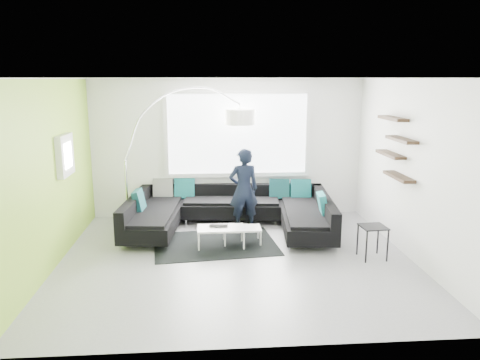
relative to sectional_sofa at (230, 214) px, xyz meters
name	(u,v)px	position (x,y,z in m)	size (l,w,h in m)	color
ground	(236,259)	(0.02, -1.37, -0.35)	(5.50, 5.50, 0.00)	gray
room_shell	(237,144)	(0.06, -1.16, 1.46)	(5.54, 5.04, 2.82)	white
sectional_sofa	(230,214)	(0.00, 0.00, 0.00)	(3.88, 2.62, 0.79)	black
rug	(215,244)	(-0.29, -0.65, -0.34)	(2.07, 1.50, 0.01)	black
coffee_table	(232,235)	(-0.01, -0.70, -0.18)	(1.02, 0.59, 0.33)	silver
arc_lamp	(125,161)	(-1.90, 0.26, 0.98)	(2.48, 0.79, 2.66)	silver
side_table	(372,242)	(2.17, -1.48, -0.08)	(0.39, 0.39, 0.53)	black
person	(244,189)	(0.26, 0.13, 0.42)	(0.62, 0.47, 1.55)	black
laptop	(218,227)	(-0.24, -0.77, 0.00)	(0.34, 0.24, 0.02)	black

